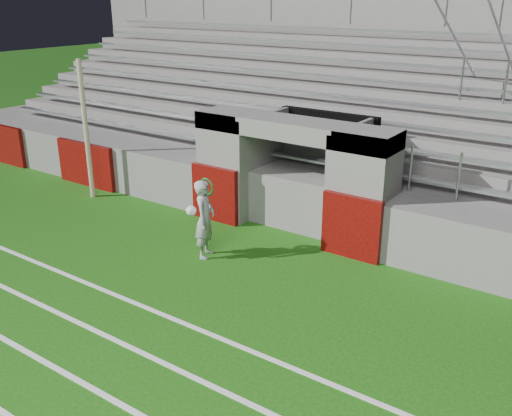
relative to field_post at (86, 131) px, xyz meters
The scene contains 5 objects.
ground 6.37m from the field_post, 22.94° to the right, with size 90.00×90.00×0.00m, color #174F0D.
field_post is the anchor object (origin of this frame).
stadium_structure 7.93m from the field_post, 44.85° to the left, with size 26.00×8.48×5.42m.
goalkeeper_with_ball 5.14m from the field_post, 12.97° to the right, with size 0.67×0.71×1.66m.
hose_coil 3.80m from the field_post, ahead, with size 0.51×0.14×0.56m.
Camera 1 is at (6.39, -7.07, 5.19)m, focal length 40.00 mm.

